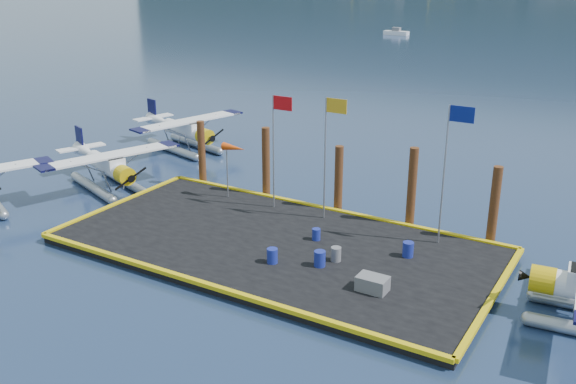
% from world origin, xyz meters
% --- Properties ---
extents(ground, '(4000.00, 4000.00, 0.00)m').
position_xyz_m(ground, '(0.00, 0.00, 0.00)').
color(ground, navy).
rests_on(ground, ground).
extents(dock, '(20.00, 10.00, 0.40)m').
position_xyz_m(dock, '(0.00, 0.00, 0.20)').
color(dock, black).
rests_on(dock, ground).
extents(dock_bumpers, '(20.25, 10.25, 0.18)m').
position_xyz_m(dock_bumpers, '(0.00, 0.00, 0.49)').
color(dock_bumpers, gold).
rests_on(dock_bumpers, dock).
extents(seaplane_b, '(7.82, 8.30, 2.99)m').
position_xyz_m(seaplane_b, '(-12.79, 2.12, 1.30)').
color(seaplane_b, '#939AA1').
rests_on(seaplane_b, ground).
extents(seaplane_c, '(8.05, 8.66, 3.08)m').
position_xyz_m(seaplane_c, '(-14.16, 10.86, 1.34)').
color(seaplane_c, '#939AA1').
rests_on(seaplane_c, ground).
extents(drum_1, '(0.49, 0.49, 0.69)m').
position_xyz_m(drum_1, '(2.91, -1.15, 0.75)').
color(drum_1, navy).
rests_on(drum_1, dock).
extents(drum_2, '(0.45, 0.45, 0.64)m').
position_xyz_m(drum_2, '(3.28, -0.34, 0.72)').
color(drum_2, slate).
rests_on(drum_2, dock).
extents(drum_3, '(0.47, 0.47, 0.66)m').
position_xyz_m(drum_3, '(1.00, -1.92, 0.73)').
color(drum_3, navy).
rests_on(drum_3, dock).
extents(drum_4, '(0.49, 0.49, 0.69)m').
position_xyz_m(drum_4, '(5.82, 1.67, 0.74)').
color(drum_4, navy).
rests_on(drum_4, dock).
extents(drum_5, '(0.39, 0.39, 0.55)m').
position_xyz_m(drum_5, '(1.47, 1.19, 0.68)').
color(drum_5, navy).
rests_on(drum_5, dock).
extents(crate, '(1.21, 0.81, 0.61)m').
position_xyz_m(crate, '(5.73, -2.00, 0.70)').
color(crate, slate).
rests_on(crate, dock).
extents(flagpole_red, '(1.14, 0.08, 6.00)m').
position_xyz_m(flagpole_red, '(-2.29, 3.80, 4.40)').
color(flagpole_red, gray).
rests_on(flagpole_red, dock).
extents(flagpole_yellow, '(1.14, 0.08, 6.20)m').
position_xyz_m(flagpole_yellow, '(0.70, 3.80, 4.51)').
color(flagpole_yellow, gray).
rests_on(flagpole_yellow, dock).
extents(flagpole_blue, '(1.14, 0.08, 6.50)m').
position_xyz_m(flagpole_blue, '(6.70, 3.80, 4.69)').
color(flagpole_blue, gray).
rests_on(flagpole_blue, dock).
extents(windsock, '(1.40, 0.44, 3.12)m').
position_xyz_m(windsock, '(-5.03, 3.80, 3.23)').
color(windsock, gray).
rests_on(windsock, dock).
extents(piling_0, '(0.44, 0.44, 4.00)m').
position_xyz_m(piling_0, '(-8.50, 5.40, 2.00)').
color(piling_0, '#432713').
rests_on(piling_0, ground).
extents(piling_1, '(0.44, 0.44, 4.20)m').
position_xyz_m(piling_1, '(-4.00, 5.40, 2.10)').
color(piling_1, '#432713').
rests_on(piling_1, ground).
extents(piling_2, '(0.44, 0.44, 3.80)m').
position_xyz_m(piling_2, '(0.50, 5.40, 1.90)').
color(piling_2, '#432713').
rests_on(piling_2, ground).
extents(piling_3, '(0.44, 0.44, 4.30)m').
position_xyz_m(piling_3, '(4.50, 5.40, 2.15)').
color(piling_3, '#432713').
rests_on(piling_3, ground).
extents(piling_4, '(0.44, 0.44, 4.00)m').
position_xyz_m(piling_4, '(8.50, 5.40, 2.00)').
color(piling_4, '#432713').
rests_on(piling_4, ground).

